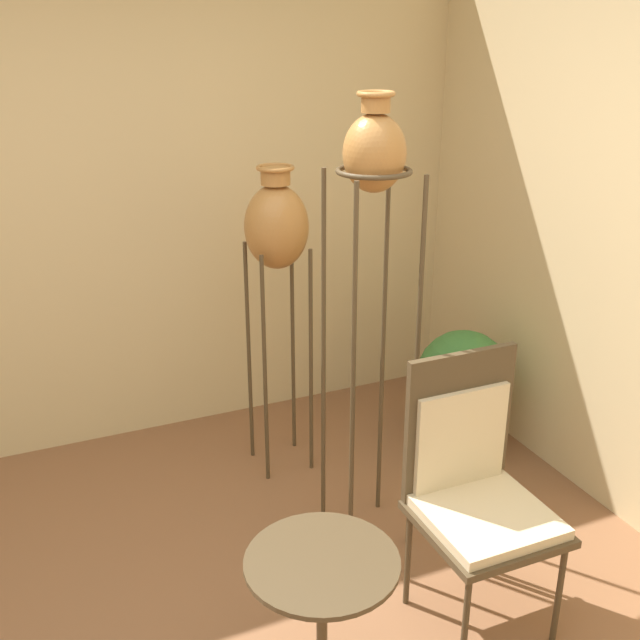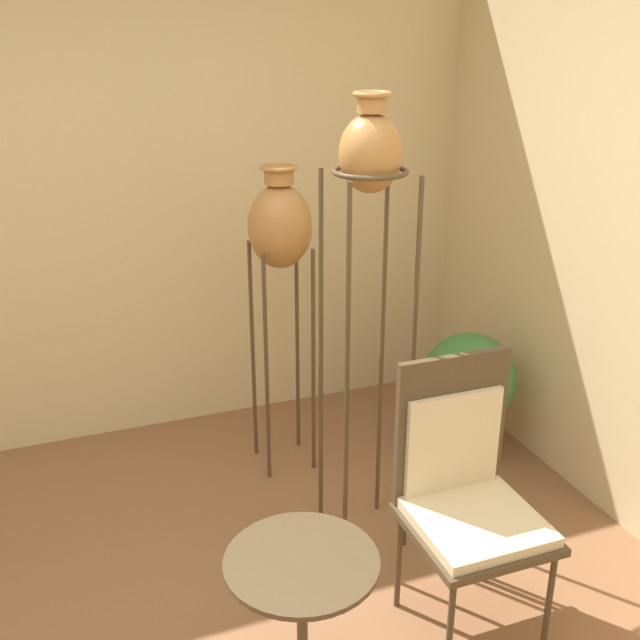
# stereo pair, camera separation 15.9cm
# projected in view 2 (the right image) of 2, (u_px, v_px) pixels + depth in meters

# --- Properties ---
(wall_back) EXTENTS (8.12, 0.06, 2.70)m
(wall_back) POSITION_uv_depth(u_px,v_px,m) (100.00, 198.00, 3.87)
(wall_back) COLOR #D1B784
(wall_back) RESTS_ON ground_plane
(vase_stand_tall) EXTENTS (0.31, 0.31, 1.96)m
(vase_stand_tall) POSITION_uv_depth(u_px,v_px,m) (370.00, 179.00, 2.86)
(vase_stand_tall) COLOR #473823
(vase_stand_tall) RESTS_ON ground_plane
(vase_stand_medium) EXTENTS (0.31, 0.31, 1.58)m
(vase_stand_medium) POSITION_uv_depth(u_px,v_px,m) (280.00, 231.00, 3.57)
(vase_stand_medium) COLOR #473823
(vase_stand_medium) RESTS_ON ground_plane
(chair) EXTENTS (0.48, 0.48, 1.07)m
(chair) POSITION_uv_depth(u_px,v_px,m) (465.00, 486.00, 2.78)
(chair) COLOR #473823
(chair) RESTS_ON ground_plane
(side_table) EXTENTS (0.49, 0.49, 0.63)m
(side_table) POSITION_uv_depth(u_px,v_px,m) (302.00, 603.00, 2.40)
(side_table) COLOR #473823
(side_table) RESTS_ON ground_plane
(potted_plant) EXTENTS (0.50, 0.50, 0.69)m
(potted_plant) POSITION_uv_depth(u_px,v_px,m) (468.00, 388.00, 3.96)
(potted_plant) COLOR olive
(potted_plant) RESTS_ON ground_plane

